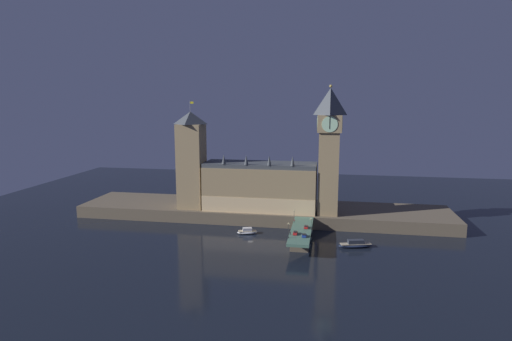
% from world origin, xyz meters
% --- Properties ---
extents(ground_plane, '(400.00, 400.00, 0.00)m').
position_xyz_m(ground_plane, '(0.00, 0.00, 0.00)').
color(ground_plane, black).
extents(embankment, '(220.00, 42.00, 6.95)m').
position_xyz_m(embankment, '(0.00, 39.00, 3.48)').
color(embankment, brown).
rests_on(embankment, ground_plane).
extents(parliament_hall, '(64.60, 21.93, 33.02)m').
position_xyz_m(parliament_hall, '(0.02, 31.29, 20.64)').
color(parliament_hall, '#9E845B').
rests_on(parliament_hall, embankment).
extents(clock_tower, '(13.43, 13.54, 71.30)m').
position_xyz_m(clock_tower, '(38.90, 26.98, 44.62)').
color(clock_tower, '#9E845B').
rests_on(clock_tower, embankment).
extents(victoria_tower, '(14.73, 14.73, 62.60)m').
position_xyz_m(victoria_tower, '(-40.60, 28.72, 35.38)').
color(victoria_tower, '#9E845B').
rests_on(victoria_tower, embankment).
extents(bridge, '(10.09, 46.00, 7.17)m').
position_xyz_m(bridge, '(26.57, -5.00, 4.96)').
color(bridge, '#4C7560').
rests_on(bridge, ground_plane).
extents(car_northbound_trail, '(2.02, 4.47, 1.49)m').
position_xyz_m(car_northbound_trail, '(24.35, -13.59, 7.87)').
color(car_northbound_trail, red).
rests_on(car_northbound_trail, bridge).
extents(car_southbound_lead, '(2.12, 3.81, 1.37)m').
position_xyz_m(car_southbound_lead, '(28.79, -16.59, 7.81)').
color(car_southbound_lead, navy).
rests_on(car_southbound_lead, bridge).
extents(car_southbound_trail, '(1.95, 4.48, 1.33)m').
position_xyz_m(car_southbound_trail, '(28.79, -2.64, 7.79)').
color(car_southbound_trail, red).
rests_on(car_southbound_trail, bridge).
extents(pedestrian_near_rail, '(0.38, 0.38, 1.72)m').
position_xyz_m(pedestrian_near_rail, '(22.13, -14.88, 8.08)').
color(pedestrian_near_rail, black).
rests_on(pedestrian_near_rail, bridge).
extents(pedestrian_far_rail, '(0.38, 0.38, 1.84)m').
position_xyz_m(pedestrian_far_rail, '(22.13, 6.21, 8.15)').
color(pedestrian_far_rail, black).
rests_on(pedestrian_far_rail, bridge).
extents(street_lamp_near, '(1.34, 0.60, 7.34)m').
position_xyz_m(street_lamp_near, '(21.73, -19.72, 11.75)').
color(street_lamp_near, '#2D3333').
rests_on(street_lamp_near, bridge).
extents(street_lamp_mid, '(1.34, 0.60, 5.93)m').
position_xyz_m(street_lamp_mid, '(31.41, -5.00, 10.89)').
color(street_lamp_mid, '#2D3333').
rests_on(street_lamp_mid, bridge).
extents(street_lamp_far, '(1.34, 0.60, 6.11)m').
position_xyz_m(street_lamp_far, '(21.73, 9.72, 11.00)').
color(street_lamp_far, '#2D3333').
rests_on(street_lamp_far, bridge).
extents(boat_upstream, '(11.55, 7.18, 3.27)m').
position_xyz_m(boat_upstream, '(-2.57, 5.12, 1.20)').
color(boat_upstream, white).
rests_on(boat_upstream, ground_plane).
extents(boat_downstream, '(17.42, 8.54, 3.82)m').
position_xyz_m(boat_downstream, '(52.94, -6.68, 1.40)').
color(boat_downstream, '#1E2842').
rests_on(boat_downstream, ground_plane).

